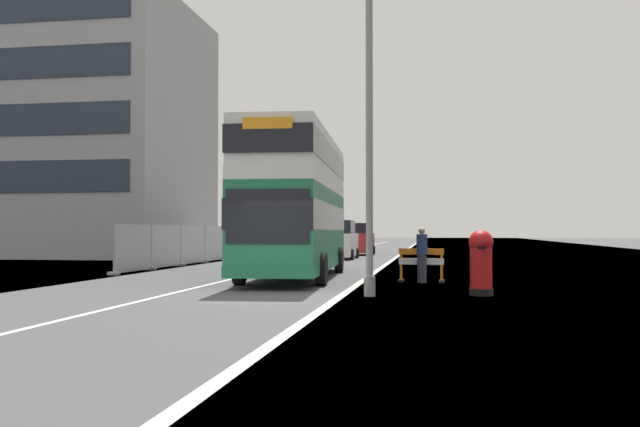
{
  "coord_description": "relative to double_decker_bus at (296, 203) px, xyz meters",
  "views": [
    {
      "loc": [
        4.11,
        -16.54,
        1.67
      ],
      "look_at": [
        0.52,
        5.05,
        2.2
      ],
      "focal_mm": 38.87,
      "sensor_mm": 36.0,
      "label": 1
    }
  ],
  "objects": [
    {
      "name": "car_receding_mid",
      "position": [
        -0.26,
        22.87,
        -1.61
      ],
      "size": [
        1.94,
        4.03,
        2.15
      ],
      "color": "maroon",
      "rests_on": "ground"
    },
    {
      "name": "red_pillar_postbox",
      "position": [
        5.98,
        -5.71,
        -1.7
      ],
      "size": [
        0.62,
        0.62,
        1.68
      ],
      "color": "black",
      "rests_on": "ground"
    },
    {
      "name": "roadworks_barrier",
      "position": [
        4.38,
        -1.35,
        -1.97
      ],
      "size": [
        1.48,
        0.61,
        1.08
      ],
      "color": "orange",
      "rests_on": "ground"
    },
    {
      "name": "car_receding_far",
      "position": [
        -4.8,
        31.55,
        -1.57
      ],
      "size": [
        2.05,
        3.84,
        2.24
      ],
      "color": "slate",
      "rests_on": "ground"
    },
    {
      "name": "ground",
      "position": [
        1.23,
        -7.26,
        -2.67
      ],
      "size": [
        140.0,
        280.0,
        0.1
      ],
      "color": "#424244"
    },
    {
      "name": "car_oncoming_near",
      "position": [
        -0.74,
        16.13,
        -1.58
      ],
      "size": [
        2.06,
        4.24,
        2.24
      ],
      "color": "silver",
      "rests_on": "ground"
    },
    {
      "name": "lamppost_foreground",
      "position": [
        3.18,
        -6.41,
        1.29
      ],
      "size": [
        0.29,
        0.7,
        8.3
      ],
      "color": "gray",
      "rests_on": "ground"
    },
    {
      "name": "pedestrian_at_kerb",
      "position": [
        4.41,
        -1.61,
        -1.74
      ],
      "size": [
        0.34,
        0.34,
        1.77
      ],
      "color": "#2D3342",
      "rests_on": "ground"
    },
    {
      "name": "double_decker_bus",
      "position": [
        0.0,
        0.0,
        0.0
      ],
      "size": [
        3.22,
        11.27,
        4.93
      ],
      "color": "#1E6B47",
      "rests_on": "ground"
    },
    {
      "name": "construction_site_fence",
      "position": [
        -6.94,
        8.68,
        -1.69
      ],
      "size": [
        0.44,
        17.2,
        1.95
      ],
      "color": "#A8AAAD",
      "rests_on": "ground"
    },
    {
      "name": "bare_tree_far_verge_near",
      "position": [
        -11.22,
        35.97,
        -0.47
      ],
      "size": [
        2.39,
        2.96,
        4.43
      ],
      "color": "#4C3D2D",
      "rests_on": "ground"
    }
  ]
}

